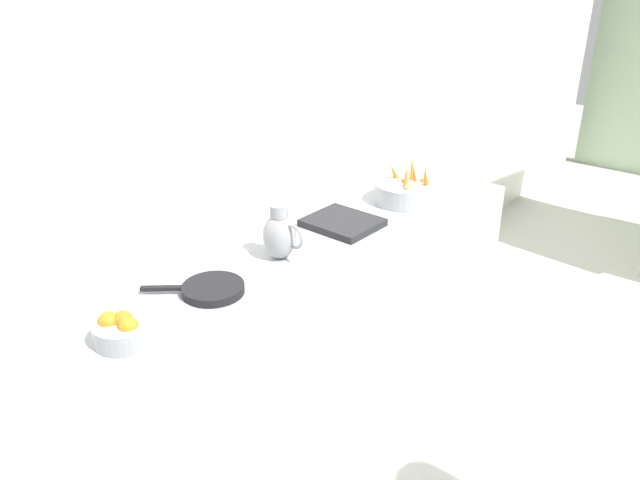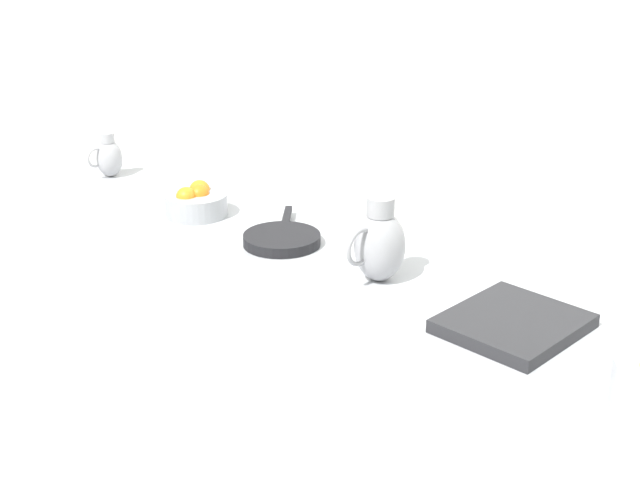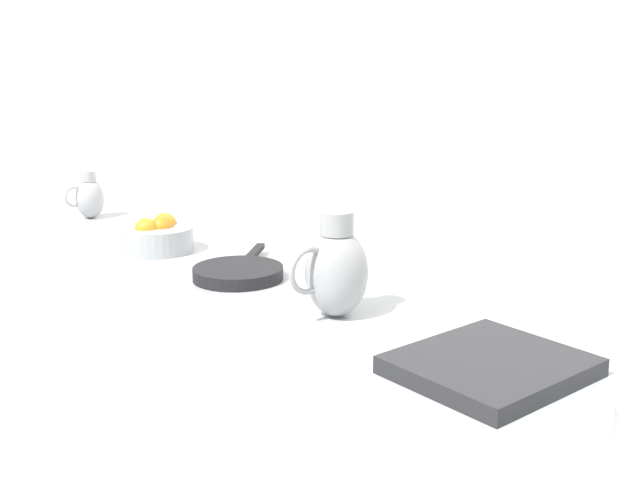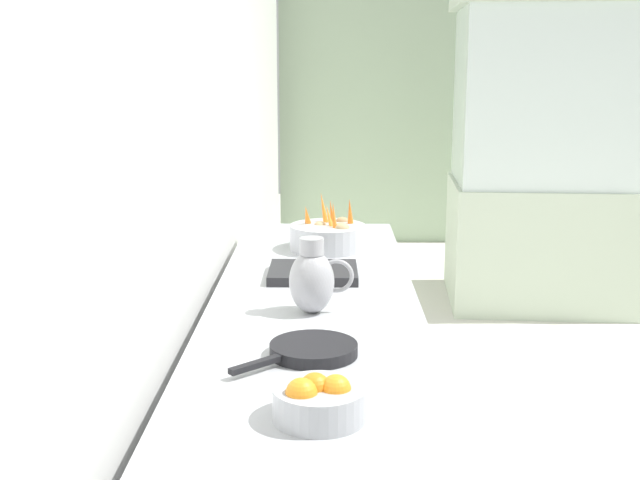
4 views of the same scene
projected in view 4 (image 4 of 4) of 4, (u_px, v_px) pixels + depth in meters
tile_wall_left at (188, 130)px, 3.00m from camera, size 0.10×9.16×3.00m
prep_counter at (313, 450)px, 2.73m from camera, size 0.73×3.15×0.93m
vegetable_colander at (328, 236)px, 3.58m from camera, size 0.34×0.34×0.24m
orange_bowl at (319, 400)px, 1.87m from camera, size 0.22×0.22×0.11m
metal_pitcher_tall at (313, 279)px, 2.66m from camera, size 0.21×0.15×0.25m
counter_sink_basin at (313, 272)px, 3.12m from camera, size 0.34×0.30×0.04m
skillet_on_counter at (312, 350)px, 2.28m from camera, size 0.35×0.33×0.03m
glass_block_booth at (544, 155)px, 5.86m from camera, size 1.44×1.20×2.21m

